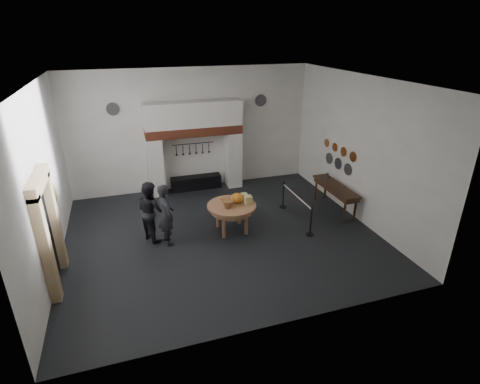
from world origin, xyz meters
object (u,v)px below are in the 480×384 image
object	(u,v)px
visitor_near	(166,214)
iron_range	(196,182)
side_table	(336,186)
visitor_far	(150,211)
barrier_post_near	(311,222)
work_table	(232,206)
barrier_post_far	(283,195)

from	to	relation	value
visitor_near	iron_range	bearing A→B (deg)	-35.48
visitor_near	side_table	size ratio (longest dim) A/B	0.83
visitor_far	side_table	xyz separation A→B (m)	(6.09, 0.02, -0.02)
visitor_far	barrier_post_near	distance (m)	4.72
work_table	barrier_post_near	bearing A→B (deg)	-24.54
barrier_post_near	barrier_post_far	bearing A→B (deg)	90.00
barrier_post_near	work_table	bearing A→B (deg)	155.46
work_table	visitor_near	world-z (taller)	visitor_near
work_table	visitor_near	size ratio (longest dim) A/B	0.81
visitor_far	barrier_post_near	world-z (taller)	visitor_far
visitor_far	iron_range	bearing A→B (deg)	-59.58
work_table	side_table	distance (m)	3.75
work_table	barrier_post_far	bearing A→B (deg)	25.04
side_table	visitor_near	bearing A→B (deg)	-175.83
visitor_near	barrier_post_near	xyz separation A→B (m)	(4.12, -0.88, -0.46)
work_table	iron_range	bearing A→B (deg)	95.81
visitor_far	side_table	bearing A→B (deg)	-118.24
iron_range	visitor_near	world-z (taller)	visitor_near
work_table	barrier_post_near	xyz separation A→B (m)	(2.17, -0.99, -0.39)
visitor_near	barrier_post_near	distance (m)	4.24
visitor_far	visitor_near	bearing A→B (deg)	-163.38
iron_range	side_table	xyz separation A→B (m)	(4.10, -3.28, 0.62)
iron_range	visitor_near	xyz separation A→B (m)	(-1.59, -3.69, 0.66)
visitor_far	barrier_post_far	size ratio (longest dim) A/B	1.99
iron_range	visitor_near	size ratio (longest dim) A/B	1.04
iron_range	work_table	bearing A→B (deg)	-84.19
visitor_near	visitor_far	xyz separation A→B (m)	(-0.40, 0.40, -0.02)
work_table	barrier_post_far	size ratio (longest dim) A/B	1.64
work_table	barrier_post_near	world-z (taller)	barrier_post_near
iron_range	side_table	bearing A→B (deg)	-38.64
visitor_near	side_table	bearing A→B (deg)	-97.96
visitor_far	barrier_post_far	xyz separation A→B (m)	(4.52, 0.72, -0.44)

